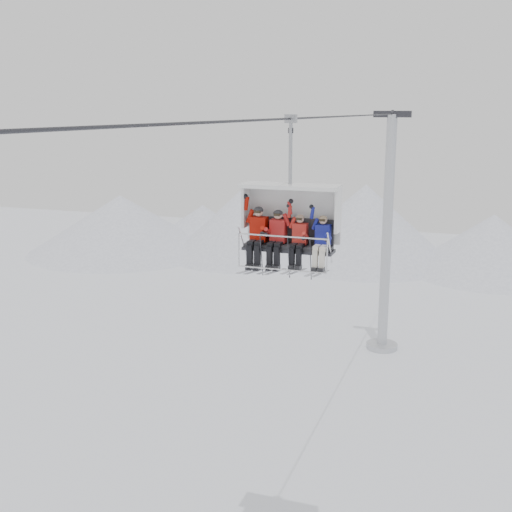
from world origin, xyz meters
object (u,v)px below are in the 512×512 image
(skier_far_right, at_px, (322,241))
(chairlift_carrier, at_px, (291,216))
(lift_tower_right, at_px, (386,251))
(skier_center_right, at_px, (299,239))
(skier_far_left, at_px, (258,234))
(skier_center_left, at_px, (277,236))

(skier_far_right, bearing_deg, chairlift_carrier, 161.04)
(lift_tower_right, distance_m, skier_far_right, 19.99)
(skier_center_right, height_order, skier_far_right, skier_far_right)
(skier_center_right, xyz_separation_m, skier_far_right, (0.62, 0.00, 0.00))
(chairlift_carrier, height_order, skier_center_right, chairlift_carrier)
(skier_far_left, xyz_separation_m, skier_center_right, (1.16, -0.02, -0.07))
(lift_tower_right, height_order, skier_center_right, lift_tower_right)
(lift_tower_right, height_order, chairlift_carrier, lift_tower_right)
(lift_tower_right, distance_m, skier_center_right, 19.97)
(skier_center_right, bearing_deg, lift_tower_right, 90.92)
(skier_center_left, relative_size, skier_center_right, 1.00)
(skier_center_left, distance_m, skier_far_right, 1.23)
(lift_tower_right, xyz_separation_m, skier_center_left, (-0.30, -19.46, 4.45))
(chairlift_carrier, height_order, skier_far_right, chairlift_carrier)
(skier_far_left, height_order, skier_far_right, skier_far_left)
(skier_far_left, height_order, skier_center_left, skier_far_left)
(chairlift_carrier, relative_size, skier_far_left, 2.26)
(skier_far_left, distance_m, skier_center_left, 0.55)
(chairlift_carrier, distance_m, skier_center_right, 0.71)
(skier_far_left, relative_size, skier_far_right, 1.05)
(skier_far_left, xyz_separation_m, skier_far_right, (1.78, -0.02, -0.07))
(lift_tower_right, height_order, skier_center_left, lift_tower_right)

